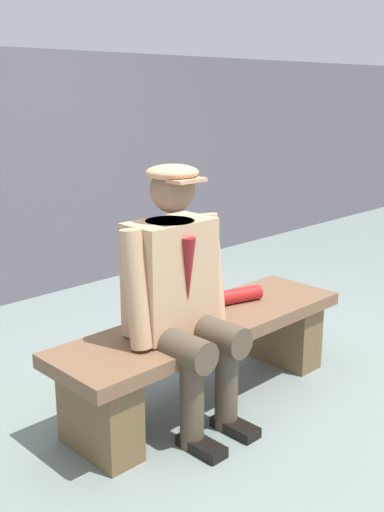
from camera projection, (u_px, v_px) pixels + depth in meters
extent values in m
plane|color=slate|center=(205.00, 399.00, 3.21)|extent=(30.00, 30.00, 0.00)
cube|color=brown|center=(205.00, 326.00, 3.10)|extent=(1.68, 0.48, 0.07)
cube|color=brown|center=(284.00, 332.00, 3.61)|extent=(0.19, 0.41, 0.38)
cube|color=brown|center=(99.00, 412.00, 2.71)|extent=(0.19, 0.41, 0.38)
cube|color=tan|center=(170.00, 277.00, 2.86)|extent=(0.41, 0.23, 0.53)
cylinder|color=#1E2338|center=(170.00, 227.00, 2.80)|extent=(0.23, 0.23, 0.06)
cone|color=maroon|center=(188.00, 269.00, 2.76)|extent=(0.07, 0.07, 0.29)
sphere|color=#8C664C|center=(173.00, 190.00, 2.74)|extent=(0.21, 0.21, 0.21)
ellipsoid|color=tan|center=(172.00, 172.00, 2.72)|extent=(0.24, 0.24, 0.07)
cube|color=tan|center=(187.00, 180.00, 2.66)|extent=(0.17, 0.09, 0.02)
cylinder|color=brown|center=(207.00, 331.00, 2.92)|extent=(0.15, 0.45, 0.15)
cylinder|color=brown|center=(226.00, 384.00, 2.89)|extent=(0.11, 0.11, 0.46)
cube|color=black|center=(235.00, 427.00, 2.90)|extent=(0.10, 0.24, 0.05)
cylinder|color=tan|center=(212.00, 268.00, 2.99)|extent=(0.11, 0.17, 0.54)
cylinder|color=brown|center=(172.00, 344.00, 2.77)|extent=(0.15, 0.45, 0.15)
cylinder|color=brown|center=(192.00, 400.00, 2.74)|extent=(0.11, 0.11, 0.46)
cube|color=black|center=(201.00, 446.00, 2.75)|extent=(0.10, 0.24, 0.05)
cylinder|color=tan|center=(136.00, 289.00, 2.67)|extent=(0.11, 0.16, 0.54)
cylinder|color=#B21E1E|center=(238.00, 295.00, 3.33)|extent=(0.29, 0.15, 0.08)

